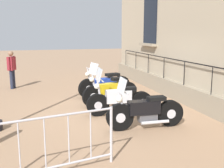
% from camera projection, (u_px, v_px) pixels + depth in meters
% --- Properties ---
extents(ground_plane, '(60.00, 60.00, 0.00)m').
position_uv_depth(ground_plane, '(116.00, 109.00, 8.37)').
color(ground_plane, '#9E7A5B').
extents(motorcycle_blue, '(2.07, 0.76, 1.08)m').
position_uv_depth(motorcycle_blue, '(105.00, 85.00, 9.94)').
color(motorcycle_blue, black).
rests_on(motorcycle_blue, ground_plane).
extents(motorcycle_yellow, '(1.99, 0.72, 1.41)m').
position_uv_depth(motorcycle_yellow, '(110.00, 91.00, 8.82)').
color(motorcycle_yellow, black).
rests_on(motorcycle_yellow, ground_plane).
extents(motorcycle_white, '(1.96, 0.63, 1.37)m').
position_uv_depth(motorcycle_white, '(119.00, 100.00, 7.75)').
color(motorcycle_white, black).
rests_on(motorcycle_white, ground_plane).
extents(motorcycle_black, '(1.99, 0.61, 1.29)m').
position_uv_depth(motorcycle_black, '(145.00, 112.00, 6.63)').
color(motorcycle_black, black).
rests_on(motorcycle_black, ground_plane).
extents(crowd_barrier, '(2.00, 0.40, 1.05)m').
position_uv_depth(crowd_barrier, '(57.00, 143.00, 4.42)').
color(crowd_barrier, '#B7B7BF').
rests_on(crowd_barrier, ground_plane).
extents(pedestrian_standing, '(0.35, 0.49, 1.59)m').
position_uv_depth(pedestrian_standing, '(12.00, 68.00, 11.25)').
color(pedestrian_standing, '#23283D').
rests_on(pedestrian_standing, ground_plane).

